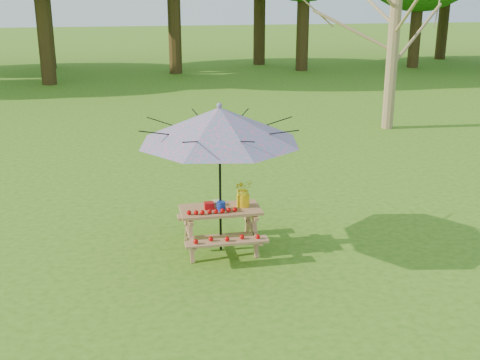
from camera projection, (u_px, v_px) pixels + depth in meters
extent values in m
cylinder|color=#846248|center=(393.00, 50.00, 16.50)|extent=(0.34, 0.34, 4.38)
cube|color=#A76E4B|center=(220.00, 210.00, 9.02)|extent=(1.20, 0.62, 0.04)
cube|color=#A76E4B|center=(227.00, 242.00, 8.59)|extent=(1.20, 0.22, 0.04)
cube|color=#A76E4B|center=(215.00, 215.00, 9.62)|extent=(1.20, 0.22, 0.04)
cylinder|color=black|center=(220.00, 180.00, 8.87)|extent=(0.04, 0.04, 2.25)
cone|color=teal|center=(220.00, 125.00, 8.62)|extent=(2.86, 2.86, 0.51)
sphere|color=teal|center=(219.00, 105.00, 8.53)|extent=(0.08, 0.08, 0.08)
cube|color=red|center=(209.00, 206.00, 8.99)|extent=(0.14, 0.12, 0.10)
cylinder|color=#132E9F|center=(221.00, 206.00, 8.93)|extent=(0.13, 0.13, 0.13)
cube|color=beige|center=(217.00, 203.00, 9.14)|extent=(0.13, 0.13, 0.07)
cylinder|color=#F5B40C|center=(243.00, 200.00, 9.08)|extent=(0.19, 0.19, 0.19)
imported|color=yellow|center=(243.00, 189.00, 9.02)|extent=(0.30, 0.27, 0.29)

